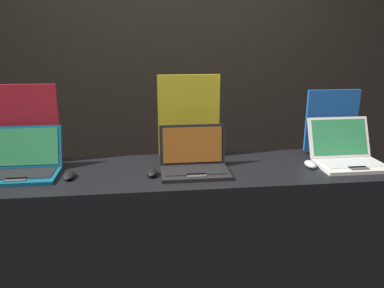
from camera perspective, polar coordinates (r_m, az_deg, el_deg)
wall_back at (r=3.23m, az=-2.78°, el=12.40°), size 8.00×0.05×2.80m
display_counter at (r=2.34m, az=-0.28°, el=-13.94°), size 2.35×0.61×0.87m
laptop_front at (r=2.25m, az=-24.40°, el=-2.88°), size 0.39×0.32×0.25m
mouse_front at (r=2.12m, az=-18.21°, el=-4.58°), size 0.06×0.12×0.03m
promo_stand_front at (r=2.40m, az=-23.42°, el=2.51°), size 0.33×0.07×0.47m
laptop_middle at (r=2.10m, az=0.32°, el=-2.68°), size 0.38×0.26×0.25m
mouse_middle at (r=2.06m, az=-6.15°, el=-4.31°), size 0.06×0.12×0.04m
promo_stand_middle at (r=2.29m, az=-0.47°, el=3.85°), size 0.38×0.07×0.52m
laptop_back at (r=2.41m, az=22.45°, el=-1.42°), size 0.38×0.36×0.25m
mouse_back at (r=2.28m, az=17.61°, el=-2.97°), size 0.06×0.11×0.04m
promo_stand_back at (r=2.56m, az=20.47°, el=2.95°), size 0.34×0.07×0.41m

